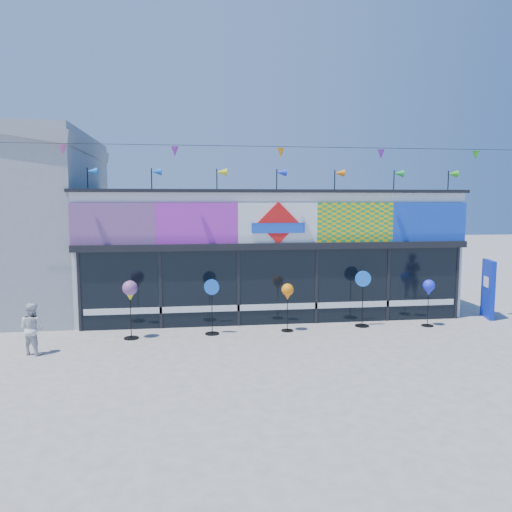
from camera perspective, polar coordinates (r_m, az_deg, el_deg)
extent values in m
plane|color=slate|center=(12.19, 5.36, -11.65)|extent=(80.00, 80.00, 0.00)
cube|color=silver|center=(17.58, 1.01, 0.59)|extent=(12.00, 5.00, 4.00)
cube|color=black|center=(15.19, 2.47, -3.56)|extent=(11.60, 0.12, 2.30)
cube|color=black|center=(14.99, 2.52, 1.13)|extent=(12.00, 0.30, 0.20)
cube|color=white|center=(15.28, 2.48, -5.79)|extent=(11.40, 0.10, 0.18)
cube|color=black|center=(17.49, 1.02, 7.29)|extent=(12.20, 5.20, 0.10)
cube|color=black|center=(15.27, -19.53, -3.87)|extent=(0.08, 0.14, 2.30)
cube|color=black|center=(14.97, -10.86, -3.81)|extent=(0.08, 0.14, 2.30)
cube|color=black|center=(15.02, -2.05, -3.67)|extent=(0.08, 0.14, 2.30)
cube|color=black|center=(15.44, 6.87, -3.44)|extent=(0.08, 0.14, 2.30)
cube|color=black|center=(16.16, 14.80, -3.16)|extent=(0.08, 0.14, 2.30)
cube|color=black|center=(17.17, 21.92, -2.86)|extent=(0.08, 0.14, 2.30)
cube|color=red|center=(14.88, -16.03, 3.55)|extent=(2.40, 0.08, 1.20)
cube|color=#BF29BF|center=(14.72, -6.73, 3.73)|extent=(2.40, 0.08, 1.20)
cube|color=white|center=(14.96, 2.52, 3.81)|extent=(2.40, 0.08, 1.20)
cube|color=yellow|center=(15.57, 11.26, 3.79)|extent=(2.40, 0.08, 1.20)
cube|color=blue|center=(16.50, 19.19, 3.70)|extent=(2.40, 0.08, 1.20)
cube|color=red|center=(14.90, 2.56, 3.80)|extent=(1.27, 0.06, 1.27)
cube|color=blue|center=(14.89, 2.57, 3.22)|extent=(1.60, 0.05, 0.30)
cube|color=red|center=(15.08, -12.42, -4.50)|extent=(0.78, 0.03, 0.78)
cube|color=#187DCF|center=(14.99, -6.45, -3.65)|extent=(0.92, 0.03, 0.92)
cube|color=blue|center=(15.06, -0.49, -2.36)|extent=(0.78, 0.03, 0.78)
cube|color=yellow|center=(15.40, 5.32, -3.74)|extent=(0.92, 0.03, 0.92)
cube|color=blue|center=(15.80, 10.88, -2.98)|extent=(0.78, 0.03, 0.78)
cube|color=blue|center=(16.31, 16.12, -1.72)|extent=(0.92, 0.03, 0.92)
cylinder|color=black|center=(15.22, -18.69, 8.23)|extent=(0.03, 0.03, 0.70)
cone|color=blue|center=(15.20, -18.20, 9.20)|extent=(0.30, 0.22, 0.22)
cylinder|color=black|center=(14.98, -11.84, 8.47)|extent=(0.03, 0.03, 0.70)
cone|color=blue|center=(14.99, -11.32, 9.43)|extent=(0.30, 0.22, 0.22)
cylinder|color=black|center=(14.97, -4.49, 8.58)|extent=(0.03, 0.03, 0.70)
cone|color=#CEDB12|center=(14.99, -3.96, 9.54)|extent=(0.30, 0.22, 0.22)
cylinder|color=black|center=(15.18, 2.38, 8.56)|extent=(0.03, 0.03, 0.70)
cone|color=#1930D9|center=(15.22, 2.91, 9.50)|extent=(0.30, 0.22, 0.22)
cylinder|color=black|center=(15.60, 8.98, 8.43)|extent=(0.03, 0.03, 0.70)
cone|color=orange|center=(15.65, 9.49, 9.33)|extent=(0.30, 0.22, 0.22)
cylinder|color=black|center=(16.24, 15.48, 8.20)|extent=(0.03, 0.03, 0.70)
cone|color=green|center=(16.31, 15.96, 9.05)|extent=(0.30, 0.22, 0.22)
cylinder|color=black|center=(17.03, 21.11, 7.91)|extent=(0.03, 0.03, 0.70)
cone|color=green|center=(17.11, 21.56, 8.72)|extent=(0.30, 0.22, 0.22)
cylinder|color=black|center=(14.61, 2.86, 12.38)|extent=(16.00, 0.01, 0.01)
cone|color=#CF4599|center=(14.74, -21.23, 11.21)|extent=(0.20, 0.20, 0.28)
cone|color=purple|center=(14.36, -9.26, 11.70)|extent=(0.20, 0.20, 0.28)
cone|color=orange|center=(14.59, 2.86, 11.68)|extent=(0.20, 0.20, 0.28)
cone|color=purple|center=(15.43, 14.09, 11.21)|extent=(0.20, 0.20, 0.28)
cone|color=green|center=(16.76, 23.83, 10.46)|extent=(0.20, 0.20, 0.28)
cube|color=#0C26B5|center=(17.70, 25.00, -3.44)|extent=(0.37, 0.94, 1.87)
cube|color=white|center=(17.63, 24.83, -2.70)|extent=(0.14, 0.42, 0.33)
cylinder|color=black|center=(14.26, -14.05, -9.08)|extent=(0.41, 0.41, 0.03)
cylinder|color=black|center=(14.09, -14.13, -6.42)|extent=(0.02, 0.02, 1.32)
sphere|color=#D5DD12|center=(13.96, -14.21, -3.57)|extent=(0.41, 0.41, 0.41)
cone|color=#D5DD12|center=(14.00, -14.18, -4.59)|extent=(0.20, 0.20, 0.18)
cylinder|color=black|center=(14.34, -5.03, -8.82)|extent=(0.40, 0.40, 0.03)
cylinder|color=black|center=(14.18, -5.06, -6.23)|extent=(0.02, 0.02, 1.30)
cylinder|color=blue|center=(14.05, -5.08, -3.55)|extent=(0.43, 0.20, 0.44)
cylinder|color=black|center=(14.64, 3.60, -8.49)|extent=(0.35, 0.35, 0.03)
cylinder|color=black|center=(14.51, 3.61, -6.26)|extent=(0.02, 0.02, 1.15)
sphere|color=orange|center=(14.38, 3.63, -3.86)|extent=(0.35, 0.35, 0.35)
cone|color=orange|center=(14.42, 3.62, -4.72)|extent=(0.18, 0.18, 0.16)
cylinder|color=black|center=(15.48, 12.01, -7.80)|extent=(0.43, 0.43, 0.03)
cylinder|color=black|center=(15.32, 12.08, -5.21)|extent=(0.03, 0.03, 1.39)
cylinder|color=blue|center=(15.19, 12.14, -2.56)|extent=(0.47, 0.10, 0.47)
cylinder|color=black|center=(16.03, 18.99, -7.53)|extent=(0.36, 0.36, 0.03)
cylinder|color=black|center=(15.90, 19.07, -5.44)|extent=(0.02, 0.02, 1.17)
sphere|color=#1B2CEA|center=(15.79, 19.15, -3.21)|extent=(0.36, 0.36, 0.36)
cone|color=#1B2CEA|center=(15.82, 19.12, -4.01)|extent=(0.18, 0.18, 0.16)
imported|color=silver|center=(13.52, -24.23, -7.56)|extent=(0.72, 0.59, 1.28)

